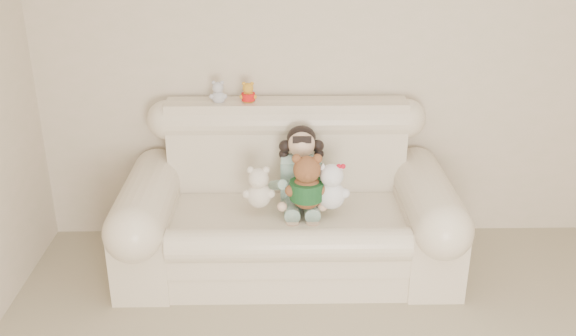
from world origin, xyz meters
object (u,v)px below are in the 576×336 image
Objects in this scene: white_cat at (331,181)px; cream_teddy at (258,183)px; brown_teddy at (307,177)px; sofa at (288,196)px; seated_child at (301,166)px.

cream_teddy is at bearing -160.30° from white_cat.
cream_teddy is (-0.29, 0.02, -0.05)m from brown_teddy.
brown_teddy is at bearing -48.67° from sofa.
sofa is 0.25m from cream_teddy.
brown_teddy reaches higher than cream_teddy.
seated_child is (0.09, 0.08, 0.17)m from sofa.
white_cat is at bearing -43.64° from seated_child.
brown_teddy is at bearing -159.48° from white_cat.
white_cat reaches higher than cream_teddy.
sofa is at bearing -130.14° from seated_child.
sofa is 0.26m from brown_teddy.
brown_teddy is 0.29m from cream_teddy.
seated_child reaches higher than white_cat.
seated_child is 1.51× the size of white_cat.
white_cat is (0.17, -0.21, -0.01)m from seated_child.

